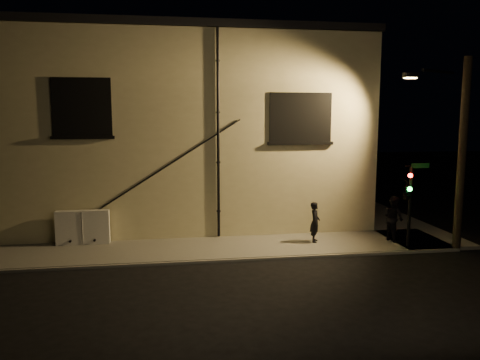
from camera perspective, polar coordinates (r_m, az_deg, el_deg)
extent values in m
plane|color=black|center=(16.94, 4.65, -9.60)|extent=(90.00, 90.00, 0.00)
cube|color=slate|center=(17.94, -5.95, -8.41)|extent=(20.00, 3.00, 0.12)
cube|color=slate|center=(26.33, 14.44, -3.35)|extent=(3.00, 16.00, 0.12)
cube|color=beige|center=(24.73, -6.98, 5.91)|extent=(16.00, 12.00, 8.50)
cube|color=black|center=(24.97, -7.15, 16.06)|extent=(16.20, 12.20, 0.30)
cube|color=black|center=(18.95, -18.73, 8.44)|extent=(2.20, 0.10, 2.20)
cube|color=black|center=(18.97, -18.72, 8.44)|extent=(1.98, 0.05, 1.98)
cube|color=black|center=(19.45, 7.39, 7.59)|extent=(2.60, 0.10, 2.00)
cube|color=#A5B28C|center=(19.46, 7.38, 7.59)|extent=(2.38, 0.05, 1.78)
cylinder|color=black|center=(18.74, -2.68, 5.53)|extent=(0.11, 0.11, 8.30)
cylinder|color=black|center=(18.77, -9.36, 1.42)|extent=(5.96, 0.04, 3.75)
cylinder|color=black|center=(18.76, -8.99, 1.61)|extent=(5.96, 0.04, 3.75)
cube|color=silver|center=(19.19, -18.61, -5.48)|extent=(2.01, 0.34, 1.32)
imported|color=black|center=(18.70, 9.12, -5.09)|extent=(0.56, 0.67, 1.59)
imported|color=black|center=(19.62, 18.20, -4.44)|extent=(0.87, 1.02, 1.81)
cylinder|color=black|center=(18.86, 19.97, -3.10)|extent=(0.12, 0.12, 3.04)
imported|color=black|center=(18.54, 19.65, -1.25)|extent=(0.83, 1.87, 0.74)
sphere|color=#FF140C|center=(18.31, 20.06, 0.52)|extent=(0.17, 0.17, 0.17)
sphere|color=#14FF3F|center=(18.38, 19.98, -1.05)|extent=(0.17, 0.17, 0.17)
cube|color=#0C4C1E|center=(18.80, 21.13, 1.64)|extent=(0.70, 0.03, 0.18)
cylinder|color=black|center=(19.14, 25.44, 2.67)|extent=(0.30, 0.30, 7.19)
cylinder|color=black|center=(19.17, 23.04, 12.09)|extent=(1.82, 1.00, 0.10)
cube|color=black|center=(19.24, 20.08, 11.92)|extent=(0.55, 0.28, 0.18)
cube|color=#FFC672|center=(19.24, 20.06, 11.62)|extent=(0.42, 0.20, 0.04)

